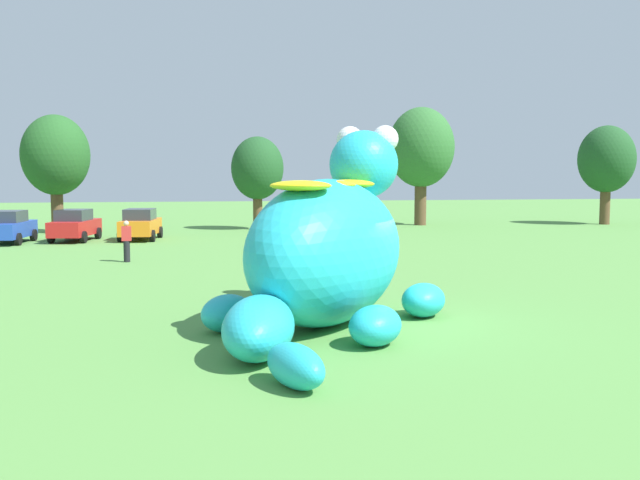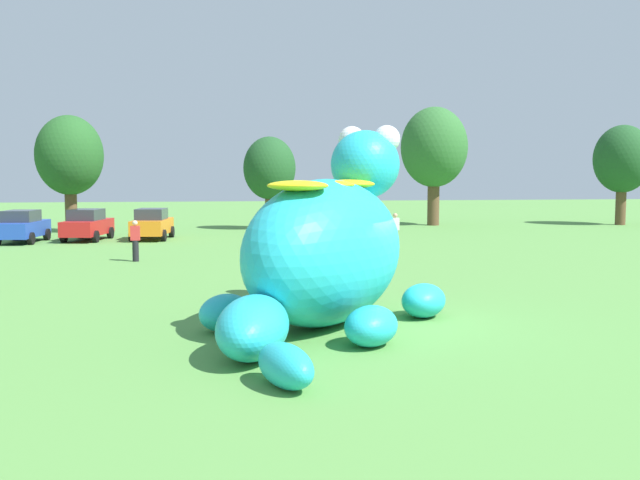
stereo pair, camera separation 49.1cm
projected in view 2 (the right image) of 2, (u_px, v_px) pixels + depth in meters
The scene contains 11 objects.
ground_plane at pixel (377, 321), 17.70m from camera, with size 160.00×160.00×0.00m, color #568E42.
giant_inflatable_creature at pixel (326, 250), 17.24m from camera, with size 6.69×9.54×4.93m.
car_blue at pixel (22, 226), 38.01m from camera, with size 2.22×4.24×1.72m.
car_red at pixel (87, 225), 39.22m from camera, with size 2.44×4.33×1.72m.
car_orange at pixel (152, 224), 39.85m from camera, with size 2.29×4.27×1.72m.
tree_left at pixel (69, 156), 43.97m from camera, with size 4.06×4.06×7.21m.
tree_mid_left at pixel (270, 169), 46.94m from camera, with size 3.42×3.42×6.06m.
tree_centre_left at pixel (434, 148), 50.56m from camera, with size 4.69×4.69×8.33m.
tree_centre at pixel (622, 160), 51.01m from camera, with size 4.00×4.00×7.10m.
spectator_near_inflatable at pixel (395, 231), 35.20m from camera, with size 0.38×0.26×1.71m.
spectator_by_cars at pixel (135, 241), 29.75m from camera, with size 0.38×0.26×1.71m.
Camera 2 is at (-3.95, -17.05, 3.60)m, focal length 40.35 mm.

